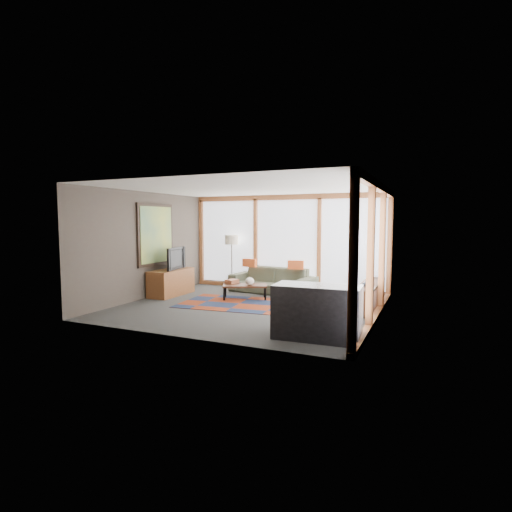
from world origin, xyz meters
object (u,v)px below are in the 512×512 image
at_px(coffee_table, 245,292).
at_px(tv_console, 171,282).
at_px(television, 173,258).
at_px(floor_lamp, 232,261).
at_px(bar_counter, 317,312).
at_px(bookshelf, 370,295).
at_px(sofa, 272,280).

xyz_separation_m(coffee_table, tv_console, (-1.95, -0.30, 0.15)).
bearing_deg(coffee_table, television, -172.49).
distance_m(floor_lamp, bar_counter, 5.22).
bearing_deg(coffee_table, bar_counter, -45.16).
xyz_separation_m(bookshelf, tv_console, (-4.86, -0.55, 0.06)).
distance_m(tv_console, television, 0.61).
height_order(sofa, bar_counter, bar_counter).
xyz_separation_m(sofa, coffee_table, (-0.29, -1.06, -0.15)).
distance_m(floor_lamp, television, 1.82).
bearing_deg(floor_lamp, bookshelf, -15.42).
bearing_deg(bookshelf, tv_console, -173.59).
xyz_separation_m(tv_console, bar_counter, (4.42, -2.19, 0.11)).
bearing_deg(bar_counter, sofa, 118.27).
bearing_deg(tv_console, coffee_table, 8.64).
height_order(bookshelf, television, television).
xyz_separation_m(bookshelf, television, (-4.82, -0.50, 0.67)).
height_order(tv_console, television, television).
bearing_deg(bar_counter, tv_console, 150.38).
height_order(floor_lamp, coffee_table, floor_lamp).
bearing_deg(bookshelf, floor_lamp, 164.58).
relative_size(coffee_table, bookshelf, 0.49).
distance_m(bookshelf, tv_console, 4.89).
bearing_deg(floor_lamp, television, -118.33).
relative_size(tv_console, television, 1.34).
relative_size(sofa, coffee_table, 2.14).
relative_size(floor_lamp, television, 1.53).
relative_size(coffee_table, bar_counter, 0.77).
bearing_deg(sofa, bar_counter, -51.85).
distance_m(sofa, bar_counter, 4.17).
relative_size(bookshelf, tv_console, 1.64).
xyz_separation_m(floor_lamp, coffee_table, (1.05, -1.34, -0.57)).
xyz_separation_m(floor_lamp, bookshelf, (3.96, -1.09, -0.48)).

